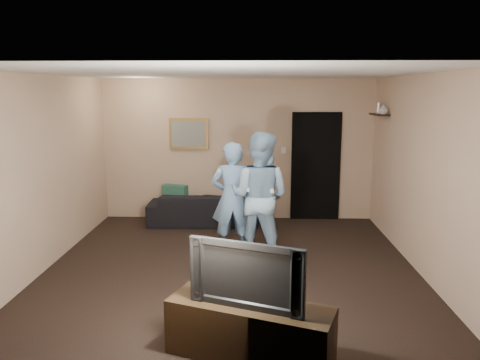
{
  "coord_description": "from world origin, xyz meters",
  "views": [
    {
      "loc": [
        0.3,
        -6.12,
        2.38
      ],
      "look_at": [
        0.11,
        0.3,
        1.15
      ],
      "focal_mm": 35.0,
      "sensor_mm": 36.0,
      "label": 1
    }
  ],
  "objects_px": {
    "tv_console": "(250,331)",
    "wii_player_left": "(232,198)",
    "sofa": "(203,208)",
    "television": "(250,272)",
    "wii_player_right": "(260,197)"
  },
  "relations": [
    {
      "from": "sofa",
      "to": "tv_console",
      "type": "distance_m",
      "value": 4.42
    },
    {
      "from": "sofa",
      "to": "wii_player_right",
      "type": "bearing_deg",
      "value": 118.18
    },
    {
      "from": "wii_player_left",
      "to": "wii_player_right",
      "type": "distance_m",
      "value": 0.48
    },
    {
      "from": "sofa",
      "to": "television",
      "type": "height_order",
      "value": "television"
    },
    {
      "from": "tv_console",
      "to": "wii_player_left",
      "type": "bearing_deg",
      "value": 116.33
    },
    {
      "from": "wii_player_left",
      "to": "television",
      "type": "bearing_deg",
      "value": -84.07
    },
    {
      "from": "sofa",
      "to": "wii_player_right",
      "type": "xyz_separation_m",
      "value": [
        0.99,
        -1.78,
        0.63
      ]
    },
    {
      "from": "sofa",
      "to": "television",
      "type": "xyz_separation_m",
      "value": [
        0.88,
        -4.33,
        0.53
      ]
    },
    {
      "from": "tv_console",
      "to": "television",
      "type": "distance_m",
      "value": 0.57
    },
    {
      "from": "tv_console",
      "to": "wii_player_right",
      "type": "height_order",
      "value": "wii_player_right"
    },
    {
      "from": "sofa",
      "to": "tv_console",
      "type": "relative_size",
      "value": 1.32
    },
    {
      "from": "sofa",
      "to": "television",
      "type": "bearing_deg",
      "value": 100.5
    },
    {
      "from": "television",
      "to": "wii_player_left",
      "type": "xyz_separation_m",
      "value": [
        -0.29,
        2.79,
        0.02
      ]
    },
    {
      "from": "television",
      "to": "wii_player_right",
      "type": "relative_size",
      "value": 0.57
    },
    {
      "from": "television",
      "to": "wii_player_left",
      "type": "height_order",
      "value": "wii_player_left"
    }
  ]
}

